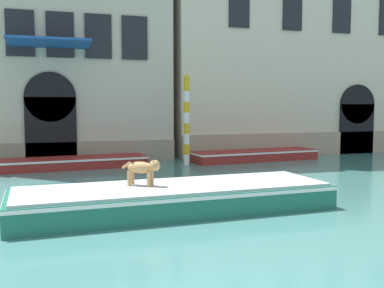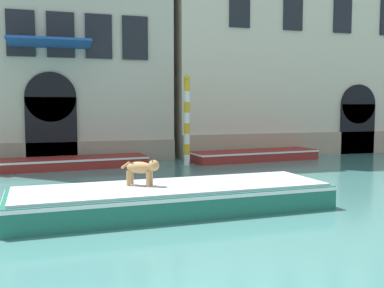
# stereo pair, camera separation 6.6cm
# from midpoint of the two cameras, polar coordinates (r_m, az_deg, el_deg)

# --- Properties ---
(boat_foreground) EXTENTS (7.96, 2.78, 0.65)m
(boat_foreground) POSITION_cam_midpoint_polar(r_m,az_deg,el_deg) (11.21, -2.19, -6.76)
(boat_foreground) COLOR #1E6651
(boat_foreground) RESTS_ON ground_plane
(dog_on_deck) EXTENTS (0.88, 0.66, 0.67)m
(dog_on_deck) POSITION_cam_midpoint_polar(r_m,az_deg,el_deg) (11.05, -6.16, -3.06)
(dog_on_deck) COLOR tan
(dog_on_deck) RESTS_ON boat_foreground
(boat_moored_near_palazzo) EXTENTS (6.55, 2.14, 0.45)m
(boat_moored_near_palazzo) POSITION_cam_midpoint_polar(r_m,az_deg,el_deg) (19.23, -15.29, -2.29)
(boat_moored_near_palazzo) COLOR maroon
(boat_moored_near_palazzo) RESTS_ON ground_plane
(boat_moored_far) EXTENTS (6.24, 2.18, 0.47)m
(boat_moored_far) POSITION_cam_midpoint_polar(r_m,az_deg,el_deg) (21.36, 8.08, -1.41)
(boat_moored_far) COLOR maroon
(boat_moored_far) RESTS_ON ground_plane
(mooring_pole_0) EXTENTS (0.26, 0.26, 3.90)m
(mooring_pole_0) POSITION_cam_midpoint_polar(r_m,az_deg,el_deg) (19.42, -0.55, 3.09)
(mooring_pole_0) COLOR white
(mooring_pole_0) RESTS_ON ground_plane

